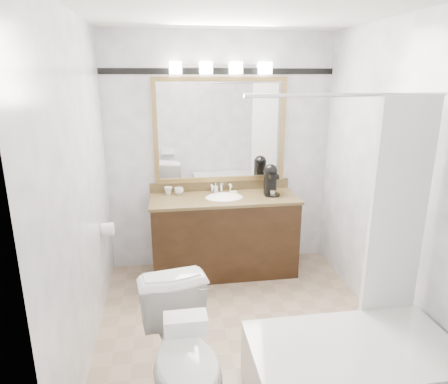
{
  "coord_description": "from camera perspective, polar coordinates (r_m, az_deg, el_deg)",
  "views": [
    {
      "loc": [
        -0.59,
        -2.88,
        2.07
      ],
      "look_at": [
        -0.1,
        0.35,
        1.1
      ],
      "focal_mm": 32.0,
      "sensor_mm": 36.0,
      "label": 1
    }
  ],
  "objects": [
    {
      "name": "bathtub",
      "position": [
        2.91,
        18.11,
        -22.47
      ],
      "size": [
        1.3,
        0.75,
        1.96
      ],
      "color": "white",
      "rests_on": "ground"
    },
    {
      "name": "tp_roll",
      "position": [
        3.84,
        -16.29,
        -5.12
      ],
      "size": [
        0.11,
        0.12,
        0.12
      ],
      "primitive_type": "cylinder",
      "rotation": [
        0.0,
        1.57,
        0.0
      ],
      "color": "white",
      "rests_on": "room"
    },
    {
      "name": "tissue_box",
      "position": [
        2.14,
        -5.52,
        -18.18
      ],
      "size": [
        0.22,
        0.12,
        0.09
      ],
      "primitive_type": "cube",
      "rotation": [
        0.0,
        0.0,
        -0.0
      ],
      "color": "white",
      "rests_on": "toilet"
    },
    {
      "name": "soap_bottle_a",
      "position": [
        4.29,
        -1.2,
        0.61
      ],
      "size": [
        0.05,
        0.05,
        0.1
      ],
      "primitive_type": "imported",
      "rotation": [
        0.0,
        0.0,
        -0.02
      ],
      "color": "white",
      "rests_on": "vanity"
    },
    {
      "name": "soap_bar",
      "position": [
        4.26,
        1.35,
        -0.03
      ],
      "size": [
        0.08,
        0.06,
        0.02
      ],
      "primitive_type": "cube",
      "rotation": [
        0.0,
        0.0,
        0.13
      ],
      "color": "beige",
      "rests_on": "vanity"
    },
    {
      "name": "room",
      "position": [
        3.06,
        2.88,
        0.87
      ],
      "size": [
        2.42,
        2.62,
        2.52
      ],
      "color": "tan",
      "rests_on": "ground"
    },
    {
      "name": "cup_left",
      "position": [
        4.24,
        -6.46,
        0.15
      ],
      "size": [
        0.12,
        0.12,
        0.07
      ],
      "primitive_type": "imported",
      "rotation": [
        0.0,
        0.0,
        0.3
      ],
      "color": "white",
      "rests_on": "vanity"
    },
    {
      "name": "toilet",
      "position": [
        2.66,
        -5.65,
        -22.47
      ],
      "size": [
        0.58,
        0.86,
        0.81
      ],
      "primitive_type": "imported",
      "rotation": [
        0.0,
        0.0,
        0.17
      ],
      "color": "white",
      "rests_on": "ground"
    },
    {
      "name": "vanity",
      "position": [
        4.27,
        0.0,
        -5.95
      ],
      "size": [
        1.53,
        0.58,
        0.97
      ],
      "color": "black",
      "rests_on": "ground"
    },
    {
      "name": "mirror",
      "position": [
        4.25,
        -0.54,
        8.75
      ],
      "size": [
        1.4,
        0.04,
        1.1
      ],
      "color": "#A38149",
      "rests_on": "room"
    },
    {
      "name": "cup_right",
      "position": [
        4.26,
        -7.96,
        0.2
      ],
      "size": [
        0.11,
        0.11,
        0.08
      ],
      "primitive_type": "imported",
      "rotation": [
        0.0,
        0.0,
        0.28
      ],
      "color": "white",
      "rests_on": "vanity"
    },
    {
      "name": "vanity_light_bar",
      "position": [
        4.15,
        -0.45,
        17.34
      ],
      "size": [
        1.02,
        0.14,
        0.12
      ],
      "color": "silver",
      "rests_on": "room"
    },
    {
      "name": "accent_stripe",
      "position": [
        4.22,
        -0.58,
        16.87
      ],
      "size": [
        2.4,
        0.01,
        0.06
      ],
      "primitive_type": "cube",
      "color": "black",
      "rests_on": "room"
    },
    {
      "name": "coffee_maker",
      "position": [
        4.21,
        6.68,
        1.86
      ],
      "size": [
        0.17,
        0.21,
        0.32
      ],
      "rotation": [
        0.0,
        0.0,
        0.14
      ],
      "color": "black",
      "rests_on": "vanity"
    }
  ]
}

